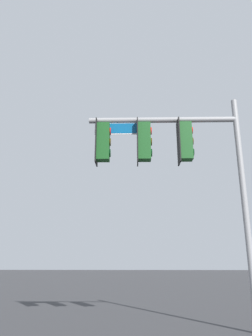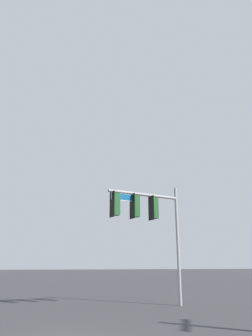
# 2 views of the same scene
# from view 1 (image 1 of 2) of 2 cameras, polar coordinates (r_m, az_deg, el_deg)

# --- Properties ---
(signal_pole_near) EXTENTS (4.29, 0.74, 6.18)m
(signal_pole_near) POSITION_cam_1_polar(r_m,az_deg,el_deg) (9.24, 7.02, 2.92)
(signal_pole_near) COLOR gray
(signal_pole_near) RESTS_ON ground_plane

